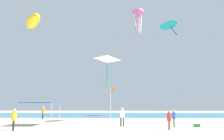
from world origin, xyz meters
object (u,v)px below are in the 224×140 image
(person_far_shore, at_px, (43,112))
(kite_diamond_white, at_px, (107,61))
(canopy_tent, at_px, (41,103))
(cooler_box, at_px, (197,125))
(person_central, at_px, (174,117))
(person_rightmost, at_px, (14,118))
(person_leftmost, at_px, (169,118))
(kite_delta_teal, at_px, (168,24))
(banner_flag, at_px, (111,102))
(kite_inflatable_yellow, at_px, (33,21))
(kite_octopus_pink, at_px, (138,14))
(person_near_tent, at_px, (122,115))

(person_far_shore, xyz_separation_m, kite_diamond_white, (9.28, -2.49, 6.94))
(canopy_tent, relative_size, cooler_box, 5.77)
(canopy_tent, distance_m, person_central, 13.60)
(person_central, distance_m, kite_diamond_white, 12.81)
(canopy_tent, xyz_separation_m, person_rightmost, (-0.46, -5.12, -1.18))
(person_leftmost, relative_size, person_central, 1.01)
(canopy_tent, relative_size, kite_delta_teal, 0.66)
(banner_flag, bearing_deg, kite_delta_teal, 58.04)
(person_leftmost, xyz_separation_m, kite_diamond_white, (-5.85, 10.82, 7.06))
(person_central, relative_size, kite_delta_teal, 0.32)
(kite_delta_teal, bearing_deg, person_far_shore, -8.95)
(kite_inflatable_yellow, bearing_deg, person_rightmost, -15.12)
(person_leftmost, distance_m, kite_diamond_white, 14.18)
(cooler_box, bearing_deg, canopy_tent, 173.61)
(person_rightmost, height_order, kite_delta_teal, kite_delta_teal)
(person_rightmost, bearing_deg, person_central, -100.82)
(person_central, bearing_deg, canopy_tent, 94.44)
(cooler_box, distance_m, kite_octopus_pink, 32.67)
(person_leftmost, relative_size, kite_octopus_pink, 0.29)
(person_leftmost, relative_size, cooler_box, 2.83)
(person_near_tent, bearing_deg, kite_octopus_pink, -60.75)
(person_far_shore, xyz_separation_m, kite_inflatable_yellow, (-1.23, -2.36, 12.66))
(person_central, height_order, kite_diamond_white, kite_diamond_white)
(kite_diamond_white, relative_size, kite_octopus_pink, 0.68)
(person_leftmost, distance_m, person_rightmost, 12.94)
(person_central, bearing_deg, kite_octopus_pink, 13.22)
(person_leftmost, bearing_deg, cooler_box, 146.48)
(banner_flag, xyz_separation_m, cooler_box, (8.25, -4.97, -2.22))
(person_near_tent, xyz_separation_m, person_far_shore, (-11.19, 10.40, 0.00))
(cooler_box, bearing_deg, kite_diamond_white, 136.68)
(banner_flag, bearing_deg, person_leftmost, -54.97)
(kite_delta_teal, height_order, kite_inflatable_yellow, kite_delta_teal)
(kite_inflatable_yellow, bearing_deg, person_central, 33.13)
(person_rightmost, distance_m, kite_octopus_pink, 36.97)
(person_near_tent, height_order, person_far_shore, person_far_shore)
(person_near_tent, distance_m, kite_delta_teal, 29.45)
(person_rightmost, xyz_separation_m, kite_delta_teal, (18.68, 25.89, 17.04))
(person_central, height_order, kite_inflatable_yellow, kite_inflatable_yellow)
(person_central, relative_size, kite_inflatable_yellow, 0.28)
(cooler_box, xyz_separation_m, kite_diamond_white, (-8.94, 8.43, 7.84))
(banner_flag, height_order, kite_delta_teal, kite_delta_teal)
(person_central, bearing_deg, person_leftmost, 169.74)
(banner_flag, distance_m, kite_octopus_pink, 27.82)
(person_rightmost, distance_m, person_far_shore, 14.47)
(kite_delta_teal, bearing_deg, cooler_box, 45.23)
(person_near_tent, relative_size, kite_octopus_pink, 0.32)
(canopy_tent, bearing_deg, kite_delta_teal, 48.75)
(person_leftmost, relative_size, kite_diamond_white, 0.42)
(person_rightmost, distance_m, kite_inflatable_yellow, 17.76)
(person_far_shore, height_order, kite_delta_teal, kite_delta_teal)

